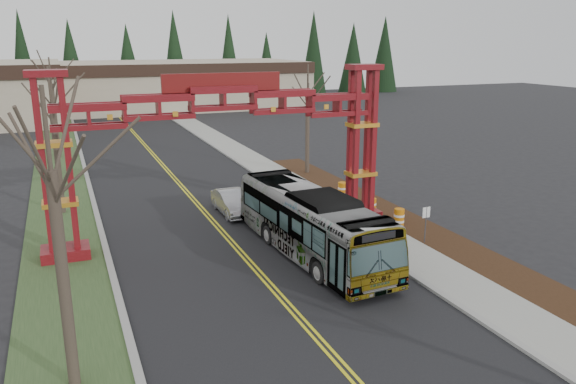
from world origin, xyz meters
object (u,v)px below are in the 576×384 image
silver_sedan (232,202)px  barrel_mid (372,206)px  transit_bus (311,223)px  bare_tree_median_near (51,172)px  barrel_south (399,218)px  bare_tree_median_mid (52,106)px  bare_tree_median_far (52,84)px  bare_tree_right_far (308,93)px  retail_building_east (177,84)px  barrel_north (342,190)px  street_sign (426,218)px  gateway_arch (224,126)px

silver_sedan → barrel_mid: 8.43m
transit_bus → silver_sedan: size_ratio=2.73×
bare_tree_median_near → barrel_south: (17.39, 9.06, -6.12)m
bare_tree_median_mid → bare_tree_median_far: bare_tree_median_far is taller
transit_bus → bare_tree_median_mid: bare_tree_median_mid is taller
bare_tree_right_far → barrel_south: 15.10m
transit_bus → retail_building_east: bearing=80.4°
bare_tree_median_far → barrel_mid: (17.27, -25.42, -5.97)m
retail_building_east → silver_sedan: size_ratio=8.80×
transit_bus → barrel_north: (6.15, 8.48, -1.09)m
bare_tree_median_far → barrel_north: (17.23, -21.66, -5.92)m
bare_tree_median_mid → bare_tree_median_far: 18.24m
bare_tree_median_near → barrel_north: (17.23, 15.57, -6.11)m
bare_tree_median_near → street_sign: size_ratio=4.50×
retail_building_east → bare_tree_median_mid: (-18.00, -54.04, 2.98)m
bare_tree_right_far → street_sign: size_ratio=4.21×
transit_bus → bare_tree_median_far: 32.48m
bare_tree_median_mid → bare_tree_median_far: bearing=90.0°
barrel_mid → gateway_arch: bearing=-175.5°
barrel_mid → bare_tree_median_near: bearing=-145.6°
bare_tree_median_near → bare_tree_right_far: bearing=52.0°
retail_building_east → bare_tree_median_far: size_ratio=4.33×
street_sign → bare_tree_median_mid: bearing=143.2°
bare_tree_right_far → silver_sedan: bearing=-137.0°
gateway_arch → bare_tree_median_near: bearing=-125.8°
transit_bus → bare_tree_right_far: size_ratio=1.40×
gateway_arch → barrel_south: gateway_arch is taller
bare_tree_median_mid → barrel_south: 20.90m
transit_bus → barrel_mid: size_ratio=11.88×
retail_building_east → bare_tree_median_near: 75.29m
gateway_arch → barrel_north: bearing=25.9°
bare_tree_median_mid → bare_tree_right_far: (18.00, 4.01, -0.23)m
bare_tree_median_mid → barrel_mid: (17.27, -7.19, -6.00)m
silver_sedan → street_sign: 11.70m
silver_sedan → bare_tree_median_far: size_ratio=0.49×
bare_tree_right_far → street_sign: 17.50m
silver_sedan → gateway_arch: bearing=-111.5°
bare_tree_right_far → gateway_arch: bearing=-130.0°
street_sign → barrel_south: size_ratio=1.84×
bare_tree_median_mid → bare_tree_median_far: size_ratio=1.00×
barrel_south → barrel_north: 6.52m
retail_building_east → gateway_arch: bearing=-99.2°
barrel_mid → bare_tree_right_far: bearing=86.2°
silver_sedan → bare_tree_median_near: bare_tree_median_near is taller
barrel_south → barrel_north: size_ratio=0.99×
street_sign → barrel_north: street_sign is taller
gateway_arch → barrel_mid: (9.27, 0.72, -5.49)m
street_sign → bare_tree_median_far: bearing=118.9°
street_sign → barrel_mid: street_sign is taller
street_sign → bare_tree_right_far: bearing=86.9°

